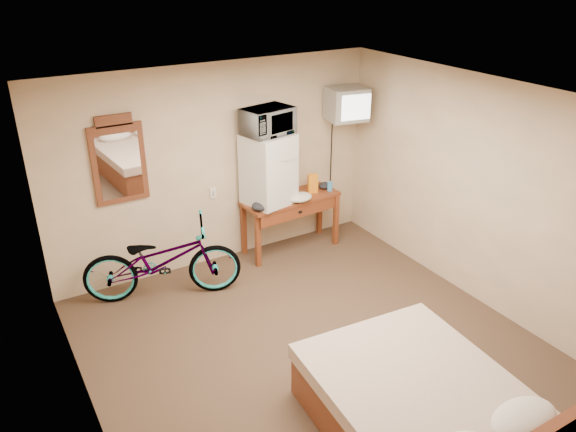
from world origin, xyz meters
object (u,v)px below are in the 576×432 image
object	(u,v)px
blue_cup	(330,186)
mini_fridge	(268,169)
desk	(292,207)
wall_mirror	(119,161)
microwave	(268,121)
bed	(429,416)
bicycle	(162,260)
crt_television	(346,104)

from	to	relation	value
blue_cup	mini_fridge	bearing A→B (deg)	174.92
desk	wall_mirror	bearing A→B (deg)	172.50
microwave	bed	distance (m)	3.76
microwave	bicycle	xyz separation A→B (m)	(-1.52, -0.25, -1.33)
microwave	bicycle	size ratio (longest dim) A/B	0.33
microwave	wall_mirror	distance (m)	1.77
blue_cup	bed	world-z (taller)	bed
blue_cup	bicycle	bearing A→B (deg)	-175.90
blue_cup	crt_television	world-z (taller)	crt_television
desk	wall_mirror	xyz separation A→B (m)	(-2.06, 0.27, 0.92)
crt_television	blue_cup	bearing A→B (deg)	-166.61
wall_mirror	mini_fridge	bearing A→B (deg)	-7.71
microwave	crt_television	bearing A→B (deg)	-12.85
mini_fridge	crt_television	xyz separation A→B (m)	(1.14, -0.02, 0.67)
mini_fridge	microwave	distance (m)	0.60
bicycle	bed	world-z (taller)	bicycle
wall_mirror	bicycle	xyz separation A→B (m)	(0.22, -0.48, -1.08)
mini_fridge	bed	bearing A→B (deg)	-97.53
mini_fridge	blue_cup	xyz separation A→B (m)	(0.88, -0.08, -0.38)
crt_television	bed	world-z (taller)	crt_television
wall_mirror	bed	world-z (taller)	wall_mirror
blue_cup	bicycle	world-z (taller)	bicycle
microwave	bed	world-z (taller)	microwave
microwave	wall_mirror	xyz separation A→B (m)	(-1.74, 0.23, -0.26)
wall_mirror	bed	size ratio (longest dim) A/B	0.50
microwave	bicycle	world-z (taller)	microwave
desk	blue_cup	world-z (taller)	blue_cup
mini_fridge	wall_mirror	size ratio (longest dim) A/B	0.88
desk	crt_television	xyz separation A→B (m)	(0.82, 0.02, 1.24)
microwave	bed	size ratio (longest dim) A/B	0.29
mini_fridge	crt_television	size ratio (longest dim) A/B	1.44
wall_mirror	microwave	bearing A→B (deg)	-7.70
bicycle	bed	distance (m)	3.35
microwave	blue_cup	size ratio (longest dim) A/B	4.79
bicycle	crt_television	bearing A→B (deg)	-66.06
blue_cup	wall_mirror	distance (m)	2.73
bicycle	bed	size ratio (longest dim) A/B	0.87
bed	desk	bearing A→B (deg)	77.14
crt_television	bicycle	distance (m)	3.01
blue_cup	bed	xyz separation A→B (m)	(-1.33, -3.34, -0.51)
crt_television	bicycle	world-z (taller)	crt_television
desk	bed	bearing A→B (deg)	-102.86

